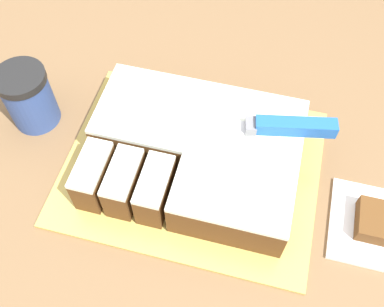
% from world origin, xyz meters
% --- Properties ---
extents(countertop, '(1.40, 1.10, 0.91)m').
position_xyz_m(countertop, '(0.00, 0.00, 0.46)').
color(countertop, brown).
rests_on(countertop, ground_plane).
extents(cake_board, '(0.40, 0.31, 0.01)m').
position_xyz_m(cake_board, '(0.08, 0.02, 0.92)').
color(cake_board, gold).
rests_on(cake_board, countertop).
extents(cake, '(0.31, 0.23, 0.07)m').
position_xyz_m(cake, '(0.08, 0.02, 0.96)').
color(cake, brown).
rests_on(cake, cake_board).
extents(knife, '(0.30, 0.08, 0.02)m').
position_xyz_m(knife, '(0.19, 0.07, 1.00)').
color(knife, silver).
rests_on(knife, cake).
extents(coffee_cup, '(0.08, 0.08, 0.11)m').
position_xyz_m(coffee_cup, '(-0.20, 0.05, 0.97)').
color(coffee_cup, '#334C8C').
rests_on(coffee_cup, countertop).
extents(paper_napkin, '(0.13, 0.13, 0.01)m').
position_xyz_m(paper_napkin, '(0.36, -0.01, 0.92)').
color(paper_napkin, white).
rests_on(paper_napkin, countertop).
extents(brownie, '(0.06, 0.06, 0.03)m').
position_xyz_m(brownie, '(0.36, -0.01, 0.93)').
color(brownie, brown).
rests_on(brownie, paper_napkin).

